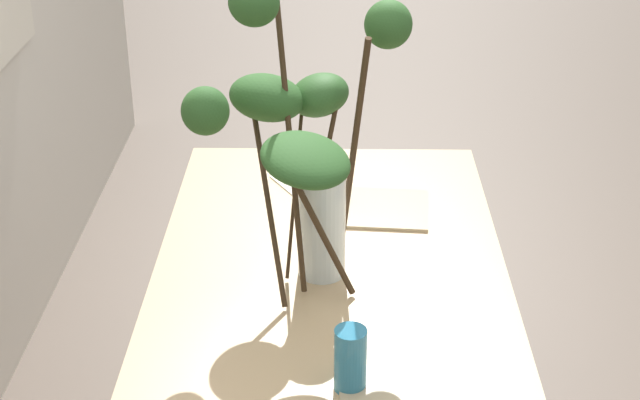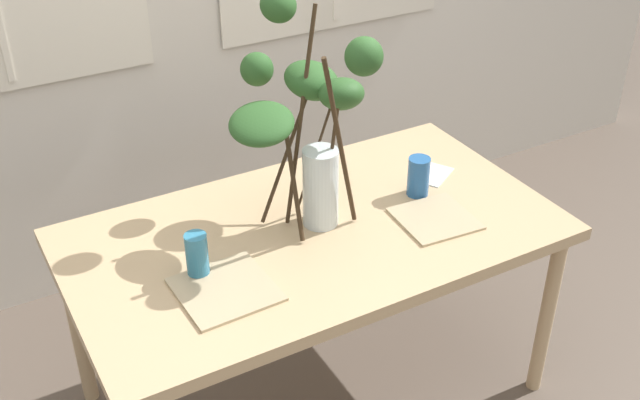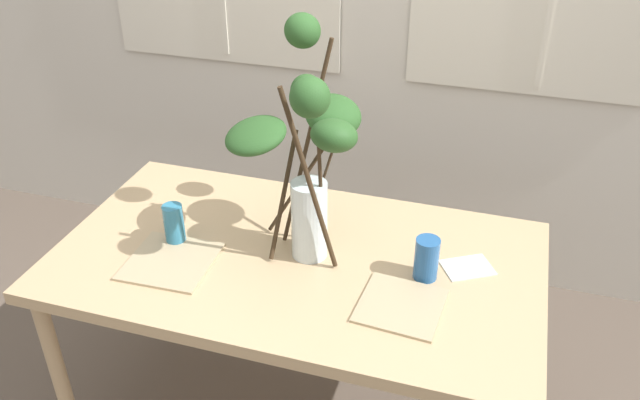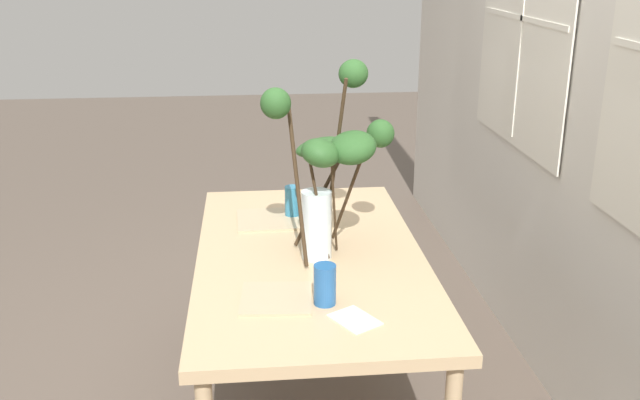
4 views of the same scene
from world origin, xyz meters
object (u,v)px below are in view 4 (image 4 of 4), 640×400
at_px(vase_with_branches, 329,162).
at_px(plate_square_left, 268,219).
at_px(drinking_glass_blue_right, 325,285).
at_px(plate_square_right, 276,298).
at_px(drinking_glass_blue_left, 292,202).
at_px(dining_table, 310,268).

distance_m(vase_with_branches, plate_square_left, 0.58).
height_order(vase_with_branches, drinking_glass_blue_right, vase_with_branches).
bearing_deg(plate_square_left, plate_square_right, 0.37).
relative_size(drinking_glass_blue_left, plate_square_left, 0.53).
relative_size(dining_table, drinking_glass_blue_left, 11.19).
relative_size(plate_square_left, plate_square_right, 1.12).
distance_m(dining_table, drinking_glass_blue_right, 0.44).
xyz_separation_m(vase_with_branches, drinking_glass_blue_left, (-0.43, -0.11, -0.30)).
relative_size(vase_with_branches, drinking_glass_blue_right, 5.54).
distance_m(drinking_glass_blue_right, plate_square_left, 0.81).
height_order(drinking_glass_blue_left, plate_square_left, drinking_glass_blue_left).
bearing_deg(drinking_glass_blue_left, plate_square_left, -71.19).
distance_m(vase_with_branches, plate_square_right, 0.56).
bearing_deg(plate_square_right, dining_table, 158.36).
distance_m(plate_square_left, plate_square_right, 0.75).
distance_m(dining_table, drinking_glass_blue_left, 0.43).
bearing_deg(drinking_glass_blue_left, vase_with_branches, 14.83).
xyz_separation_m(drinking_glass_blue_right, plate_square_left, (-0.79, -0.17, -0.06)).
bearing_deg(drinking_glass_blue_left, drinking_glass_blue_right, 3.92).
bearing_deg(plate_square_right, plate_square_left, -179.63).
bearing_deg(plate_square_left, drinking_glass_blue_left, 108.81).
bearing_deg(drinking_glass_blue_left, dining_table, 6.03).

